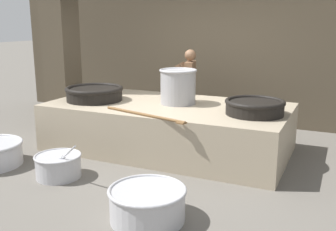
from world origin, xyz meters
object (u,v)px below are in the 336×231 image
object	(u,v)px
stock_pot	(178,86)
prep_bowl_meat	(147,203)
giant_wok_near	(94,93)
giant_wok_far	(255,106)
prep_bowl_vegetables	(58,165)
cook	(189,87)

from	to	relation	value
stock_pot	prep_bowl_meat	bearing A→B (deg)	-74.25
giant_wok_near	prep_bowl_meat	xyz separation A→B (m)	(2.10, -2.08, -0.70)
giant_wok_far	prep_bowl_vegetables	distance (m)	2.91
giant_wok_near	giant_wok_far	xyz separation A→B (m)	(2.75, 0.09, -0.01)
stock_pot	cook	world-z (taller)	cook
giant_wok_far	stock_pot	size ratio (longest dim) A/B	1.41
stock_pot	prep_bowl_meat	distance (m)	2.67
giant_wok_near	prep_bowl_vegetables	bearing A→B (deg)	-74.32
giant_wok_far	cook	size ratio (longest dim) A/B	0.55
giant_wok_near	giant_wok_far	world-z (taller)	giant_wok_near
giant_wok_near	giant_wok_far	size ratio (longest dim) A/B	1.13
giant_wok_far	cook	bearing A→B (deg)	138.19
stock_pot	prep_bowl_meat	size ratio (longest dim) A/B	0.72
cook	prep_bowl_vegetables	size ratio (longest dim) A/B	1.98
prep_bowl_vegetables	giant_wok_near	bearing A→B (deg)	105.68
stock_pot	giant_wok_near	bearing A→B (deg)	-166.40
stock_pot	cook	bearing A→B (deg)	102.40
cook	giant_wok_near	bearing A→B (deg)	40.50
giant_wok_far	prep_bowl_vegetables	bearing A→B (deg)	-145.16
prep_bowl_vegetables	prep_bowl_meat	distance (m)	1.77
giant_wok_near	stock_pot	world-z (taller)	stock_pot
cook	prep_bowl_meat	bearing A→B (deg)	92.81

